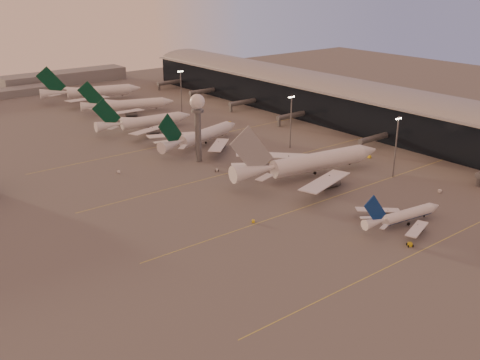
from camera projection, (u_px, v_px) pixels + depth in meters
ground at (433, 274)px, 153.47m from camera, size 700.00×700.00×0.00m
taxiway_markings at (349, 190)px, 212.05m from camera, size 180.00×185.25×0.02m
terminal at (371, 108)px, 293.47m from camera, size 57.00×362.00×23.04m
radar_tower at (198, 114)px, 237.14m from camera, size 6.40×6.40×31.10m
mast_b at (396, 144)px, 221.10m from camera, size 3.60×0.56×25.00m
mast_c at (291, 119)px, 258.54m from camera, size 3.60×0.56×25.00m
mast_d at (181, 90)px, 323.43m from camera, size 3.60×0.56×25.00m
distant_horizon at (30, 84)px, 392.24m from camera, size 165.00×37.50×9.00m
narrowbody_mid at (403, 217)px, 182.15m from camera, size 33.95×26.93×13.31m
widebody_white at (310, 166)px, 224.82m from camera, size 70.55×56.12×24.94m
greentail_a at (201, 138)px, 265.14m from camera, size 54.09×43.08×20.15m
greentail_b at (145, 124)px, 291.11m from camera, size 53.46×42.99×19.43m
greentail_c at (129, 107)px, 327.66m from camera, size 52.81×41.96×19.91m
greentail_d at (92, 94)px, 358.78m from camera, size 62.53×49.81×23.28m
gsv_tug_mid at (410, 245)px, 168.59m from camera, size 4.55×4.19×1.12m
gsv_truck_b at (441, 189)px, 209.66m from camera, size 5.91×2.57×2.32m
gsv_truck_c at (253, 219)px, 184.72m from camera, size 4.21×4.91×1.94m
gsv_catering_b at (370, 153)px, 248.05m from camera, size 5.73×2.93×4.60m
gsv_tug_far at (217, 170)px, 232.01m from camera, size 3.65×3.71×0.93m
gsv_truck_d at (118, 171)px, 229.86m from camera, size 3.20×5.36×2.04m
gsv_tug_hangar at (230, 122)px, 305.71m from camera, size 3.36×2.20×0.91m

